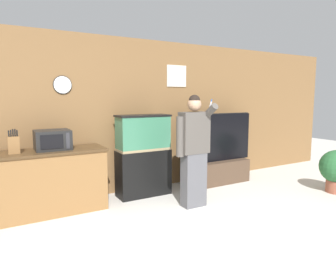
{
  "coord_description": "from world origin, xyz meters",
  "views": [
    {
      "loc": [
        -1.92,
        -1.88,
        1.62
      ],
      "look_at": [
        0.34,
        2.09,
        1.05
      ],
      "focal_mm": 32.0,
      "sensor_mm": 36.0,
      "label": 1
    }
  ],
  "objects_px": {
    "tv_on_stand": "(218,163)",
    "aquarium_on_stand": "(143,155)",
    "counter_island": "(47,182)",
    "knife_block": "(14,144)",
    "microwave": "(53,140)",
    "person_standing": "(194,149)"
  },
  "relations": [
    {
      "from": "tv_on_stand",
      "to": "person_standing",
      "type": "relative_size",
      "value": 0.9
    },
    {
      "from": "microwave",
      "to": "person_standing",
      "type": "distance_m",
      "value": 2.01
    },
    {
      "from": "tv_on_stand",
      "to": "aquarium_on_stand",
      "type": "bearing_deg",
      "value": 177.56
    },
    {
      "from": "knife_block",
      "to": "aquarium_on_stand",
      "type": "distance_m",
      "value": 1.92
    },
    {
      "from": "microwave",
      "to": "person_standing",
      "type": "relative_size",
      "value": 0.28
    },
    {
      "from": "aquarium_on_stand",
      "to": "counter_island",
      "type": "bearing_deg",
      "value": -178.64
    },
    {
      "from": "knife_block",
      "to": "aquarium_on_stand",
      "type": "height_order",
      "value": "aquarium_on_stand"
    },
    {
      "from": "counter_island",
      "to": "microwave",
      "type": "bearing_deg",
      "value": 13.72
    },
    {
      "from": "counter_island",
      "to": "knife_block",
      "type": "distance_m",
      "value": 0.68
    },
    {
      "from": "counter_island",
      "to": "tv_on_stand",
      "type": "bearing_deg",
      "value": -0.55
    },
    {
      "from": "counter_island",
      "to": "tv_on_stand",
      "type": "xyz_separation_m",
      "value": [
        3.02,
        -0.03,
        -0.06
      ]
    },
    {
      "from": "counter_island",
      "to": "tv_on_stand",
      "type": "height_order",
      "value": "tv_on_stand"
    },
    {
      "from": "microwave",
      "to": "knife_block",
      "type": "xyz_separation_m",
      "value": [
        -0.49,
        -0.06,
        -0.02
      ]
    },
    {
      "from": "counter_island",
      "to": "person_standing",
      "type": "distance_m",
      "value": 2.13
    },
    {
      "from": "aquarium_on_stand",
      "to": "microwave",
      "type": "bearing_deg",
      "value": -179.6
    },
    {
      "from": "knife_block",
      "to": "person_standing",
      "type": "distance_m",
      "value": 2.44
    },
    {
      "from": "microwave",
      "to": "tv_on_stand",
      "type": "xyz_separation_m",
      "value": [
        2.91,
        -0.05,
        -0.64
      ]
    },
    {
      "from": "microwave",
      "to": "person_standing",
      "type": "bearing_deg",
      "value": -24.29
    },
    {
      "from": "person_standing",
      "to": "knife_block",
      "type": "bearing_deg",
      "value": 161.85
    },
    {
      "from": "tv_on_stand",
      "to": "counter_island",
      "type": "bearing_deg",
      "value": 179.45
    },
    {
      "from": "counter_island",
      "to": "aquarium_on_stand",
      "type": "bearing_deg",
      "value": 1.36
    },
    {
      "from": "knife_block",
      "to": "person_standing",
      "type": "relative_size",
      "value": 0.19
    }
  ]
}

